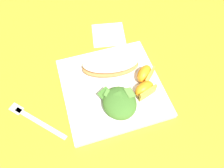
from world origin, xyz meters
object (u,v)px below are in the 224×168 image
white_plate (112,87)px  paper_napkin (108,34)px  orange_wedge_middle (145,74)px  metal_fork (33,118)px  cheesy_pizza_bread (111,65)px  orange_wedge_front (145,89)px  green_salad_pile (121,102)px

white_plate → paper_napkin: (0.21, -0.05, -0.01)m
orange_wedge_middle → metal_fork: (-0.02, 0.33, -0.03)m
white_plate → cheesy_pizza_bread: 0.07m
orange_wedge_front → paper_napkin: 0.27m
cheesy_pizza_bread → metal_fork: (-0.09, 0.25, -0.03)m
orange_wedge_middle → paper_napkin: bearing=11.8°
white_plate → metal_fork: white_plate is taller
paper_napkin → orange_wedge_front: bearing=-174.5°
green_salad_pile → paper_napkin: (0.28, -0.05, -0.03)m
cheesy_pizza_bread → white_plate: bearing=166.8°
green_salad_pile → orange_wedge_front: (0.02, -0.07, -0.00)m
cheesy_pizza_bread → metal_fork: bearing=109.5°
white_plate → green_salad_pile: bearing=-176.5°
white_plate → orange_wedge_middle: (-0.00, -0.10, 0.03)m
cheesy_pizza_bread → orange_wedge_front: size_ratio=2.66×
orange_wedge_middle → metal_fork: bearing=94.2°
green_salad_pile → white_plate: bearing=3.5°
white_plate → green_salad_pile: green_salad_pile is taller
cheesy_pizza_bread → green_salad_pile: bearing=175.6°
cheesy_pizza_bread → orange_wedge_middle: size_ratio=2.65×
paper_napkin → cheesy_pizza_bread: bearing=165.6°
green_salad_pile → cheesy_pizza_bread: bearing=-4.4°
green_salad_pile → metal_fork: green_salad_pile is taller
paper_napkin → metal_fork: bearing=130.0°
orange_wedge_middle → green_salad_pile: bearing=124.3°
paper_napkin → metal_fork: metal_fork is taller
cheesy_pizza_bread → green_salad_pile: green_salad_pile is taller
orange_wedge_front → paper_napkin: orange_wedge_front is taller
white_plate → orange_wedge_front: bearing=-121.8°
metal_fork → orange_wedge_front: bearing=-93.9°
white_plate → cheesy_pizza_bread: size_ratio=1.55×
paper_napkin → metal_fork: size_ratio=0.74×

